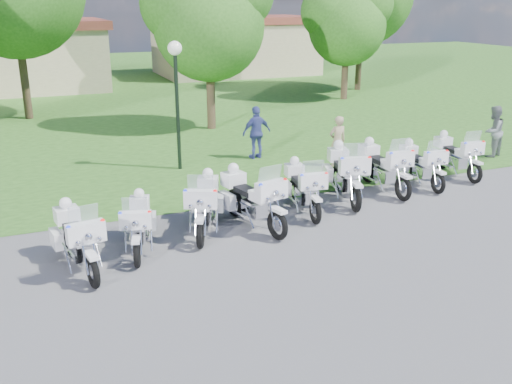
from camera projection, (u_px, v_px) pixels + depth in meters
name	position (u px, v px, depth m)	size (l,w,h in m)	color
ground	(243.00, 254.00, 12.40)	(100.00, 100.00, 0.00)	#5B5A60
grass_lawn	(89.00, 87.00, 36.05)	(100.00, 48.00, 0.01)	#2B561B
motorcycle_0	(77.00, 238.00, 11.57)	(1.01, 2.37, 1.60)	black
motorcycle_1	(139.00, 223.00, 12.47)	(1.05, 2.13, 1.46)	black
motorcycle_2	(205.00, 204.00, 13.46)	(1.40, 2.28, 1.63)	black
motorcycle_3	(251.00, 198.00, 13.76)	(1.18, 2.51, 1.71)	black
motorcycle_4	(303.00, 187.00, 14.77)	(0.95, 2.32, 1.56)	black
motorcycle_5	(345.00, 172.00, 15.69)	(1.31, 2.59, 1.78)	black
motorcycle_6	(383.00, 166.00, 16.40)	(0.85, 2.53, 1.70)	black
motorcycle_7	(421.00, 164.00, 16.93)	(0.85, 2.25, 1.51)	black
motorcycle_8	(456.00, 154.00, 17.86)	(0.87, 2.32, 1.56)	black
lamp_post	(176.00, 74.00, 17.67)	(0.44, 0.44, 4.07)	black
tree_2	(208.00, 14.00, 23.02)	(5.33, 4.55, 7.11)	#38281C
tree_3	(347.00, 19.00, 30.37)	(4.85, 4.14, 6.47)	#38281C
building_east	(235.00, 45.00, 41.98)	(11.44, 7.28, 4.10)	tan
bystander_a	(337.00, 142.00, 18.68)	(0.61, 0.40, 1.68)	tan
bystander_b	(493.00, 132.00, 19.83)	(0.87, 0.68, 1.79)	slate
bystander_c	(257.00, 133.00, 19.61)	(1.07, 0.44, 1.82)	#39428A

